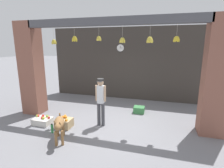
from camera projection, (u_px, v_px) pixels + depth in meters
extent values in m
plane|color=slate|center=(108.00, 125.00, 5.75)|extent=(60.00, 60.00, 0.00)
cube|color=#38332D|center=(127.00, 64.00, 8.24)|extent=(7.44, 0.12, 3.37)
cube|color=brown|center=(32.00, 69.00, 6.48)|extent=(0.70, 0.60, 3.37)
cube|color=brown|center=(217.00, 78.00, 4.84)|extent=(0.70, 0.60, 3.37)
cube|color=#4C4C51|center=(109.00, 21.00, 5.14)|extent=(5.54, 0.24, 0.24)
cylinder|color=#B2AD99|center=(53.00, 33.00, 5.73)|extent=(0.01, 0.01, 0.38)
ellipsoid|color=gold|center=(55.00, 42.00, 5.78)|extent=(0.12, 0.06, 0.18)
ellipsoid|color=gold|center=(55.00, 42.00, 5.82)|extent=(0.09, 0.11, 0.19)
ellipsoid|color=gold|center=(54.00, 42.00, 5.83)|extent=(0.09, 0.11, 0.19)
ellipsoid|color=gold|center=(53.00, 42.00, 5.80)|extent=(0.12, 0.06, 0.18)
ellipsoid|color=gold|center=(53.00, 42.00, 5.76)|extent=(0.09, 0.11, 0.19)
ellipsoid|color=gold|center=(54.00, 42.00, 5.75)|extent=(0.09, 0.11, 0.19)
cylinder|color=#B2AD99|center=(74.00, 31.00, 5.53)|extent=(0.01, 0.01, 0.29)
ellipsoid|color=yellow|center=(76.00, 39.00, 5.57)|extent=(0.13, 0.07, 0.20)
ellipsoid|color=yellow|center=(76.00, 39.00, 5.61)|extent=(0.10, 0.12, 0.20)
ellipsoid|color=yellow|center=(74.00, 39.00, 5.63)|extent=(0.10, 0.12, 0.20)
ellipsoid|color=yellow|center=(73.00, 39.00, 5.59)|extent=(0.13, 0.07, 0.20)
ellipsoid|color=yellow|center=(73.00, 39.00, 5.55)|extent=(0.10, 0.12, 0.20)
ellipsoid|color=yellow|center=(75.00, 39.00, 5.54)|extent=(0.10, 0.12, 0.20)
cylinder|color=#B2AD99|center=(99.00, 31.00, 5.32)|extent=(0.01, 0.01, 0.29)
ellipsoid|color=yellow|center=(100.00, 38.00, 5.35)|extent=(0.11, 0.06, 0.16)
ellipsoid|color=yellow|center=(100.00, 39.00, 5.40)|extent=(0.07, 0.10, 0.17)
ellipsoid|color=yellow|center=(98.00, 39.00, 5.39)|extent=(0.10, 0.09, 0.17)
ellipsoid|color=yellow|center=(98.00, 38.00, 5.35)|extent=(0.10, 0.09, 0.17)
ellipsoid|color=yellow|center=(99.00, 38.00, 5.32)|extent=(0.07, 0.10, 0.17)
cylinder|color=#B2AD99|center=(122.00, 31.00, 5.08)|extent=(0.01, 0.01, 0.35)
ellipsoid|color=yellow|center=(124.00, 40.00, 5.12)|extent=(0.12, 0.06, 0.18)
ellipsoid|color=yellow|center=(123.00, 40.00, 5.18)|extent=(0.06, 0.12, 0.18)
ellipsoid|color=yellow|center=(121.00, 40.00, 5.15)|extent=(0.12, 0.06, 0.18)
ellipsoid|color=yellow|center=(122.00, 40.00, 5.09)|extent=(0.06, 0.12, 0.18)
cylinder|color=#B2AD99|center=(150.00, 31.00, 4.92)|extent=(0.01, 0.01, 0.33)
ellipsoid|color=yellow|center=(152.00, 40.00, 4.96)|extent=(0.13, 0.07, 0.20)
ellipsoid|color=yellow|center=(151.00, 40.00, 5.00)|extent=(0.11, 0.12, 0.21)
ellipsoid|color=yellow|center=(149.00, 40.00, 5.02)|extent=(0.09, 0.13, 0.21)
ellipsoid|color=yellow|center=(148.00, 40.00, 5.00)|extent=(0.13, 0.10, 0.21)
ellipsoid|color=yellow|center=(148.00, 40.00, 4.96)|extent=(0.13, 0.10, 0.21)
ellipsoid|color=yellow|center=(149.00, 40.00, 4.93)|extent=(0.09, 0.13, 0.21)
ellipsoid|color=yellow|center=(151.00, 40.00, 4.93)|extent=(0.11, 0.12, 0.21)
cylinder|color=#B2AD99|center=(177.00, 30.00, 4.70)|extent=(0.01, 0.01, 0.32)
ellipsoid|color=yellow|center=(178.00, 39.00, 4.74)|extent=(0.12, 0.06, 0.18)
ellipsoid|color=yellow|center=(177.00, 39.00, 4.78)|extent=(0.09, 0.11, 0.19)
ellipsoid|color=yellow|center=(175.00, 39.00, 4.79)|extent=(0.09, 0.11, 0.19)
ellipsoid|color=yellow|center=(175.00, 39.00, 4.76)|extent=(0.12, 0.06, 0.18)
ellipsoid|color=yellow|center=(176.00, 39.00, 4.72)|extent=(0.09, 0.11, 0.19)
ellipsoid|color=yellow|center=(177.00, 39.00, 4.71)|extent=(0.09, 0.11, 0.19)
ellipsoid|color=olive|center=(59.00, 123.00, 4.70)|extent=(0.55, 0.71, 0.27)
cylinder|color=olive|center=(62.00, 138.00, 4.55)|extent=(0.07, 0.07, 0.41)
cylinder|color=olive|center=(56.00, 139.00, 4.52)|extent=(0.07, 0.07, 0.41)
cylinder|color=olive|center=(63.00, 129.00, 5.03)|extent=(0.07, 0.07, 0.41)
cylinder|color=olive|center=(58.00, 130.00, 5.00)|extent=(0.07, 0.07, 0.41)
ellipsoid|color=olive|center=(58.00, 127.00, 4.34)|extent=(0.27, 0.30, 0.18)
cone|color=brown|center=(60.00, 123.00, 4.33)|extent=(0.06, 0.06, 0.07)
cone|color=brown|center=(55.00, 123.00, 4.31)|extent=(0.06, 0.06, 0.07)
cylinder|color=olive|center=(60.00, 116.00, 5.05)|extent=(0.14, 0.20, 0.27)
cylinder|color=#424247|center=(103.00, 115.00, 5.61)|extent=(0.11, 0.11, 0.77)
cylinder|color=#424247|center=(99.00, 114.00, 5.65)|extent=(0.11, 0.11, 0.77)
cube|color=silver|center=(101.00, 94.00, 5.48)|extent=(0.20, 0.17, 0.57)
cylinder|color=tan|center=(105.00, 94.00, 5.44)|extent=(0.06, 0.06, 0.51)
cylinder|color=tan|center=(96.00, 93.00, 5.51)|extent=(0.06, 0.06, 0.51)
sphere|color=tan|center=(100.00, 82.00, 5.40)|extent=(0.20, 0.20, 0.20)
cylinder|color=#2D2D2D|center=(100.00, 80.00, 5.38)|extent=(0.20, 0.20, 0.07)
cube|color=#2D2D2D|center=(99.00, 81.00, 5.29)|extent=(0.17, 0.11, 0.01)
cube|color=tan|center=(64.00, 123.00, 5.56)|extent=(0.49, 0.40, 0.28)
sphere|color=orange|center=(60.00, 117.00, 5.57)|extent=(0.09, 0.09, 0.09)
sphere|color=orange|center=(65.00, 116.00, 5.67)|extent=(0.09, 0.09, 0.09)
sphere|color=orange|center=(61.00, 118.00, 5.49)|extent=(0.09, 0.09, 0.09)
sphere|color=orange|center=(66.00, 117.00, 5.59)|extent=(0.09, 0.09, 0.09)
sphere|color=orange|center=(60.00, 119.00, 5.40)|extent=(0.09, 0.09, 0.09)
sphere|color=orange|center=(66.00, 120.00, 5.36)|extent=(0.09, 0.09, 0.09)
sphere|color=orange|center=(58.00, 119.00, 5.41)|extent=(0.09, 0.09, 0.09)
sphere|color=orange|center=(64.00, 117.00, 5.60)|extent=(0.09, 0.09, 0.09)
sphere|color=orange|center=(63.00, 117.00, 5.59)|extent=(0.09, 0.09, 0.09)
cube|color=silver|center=(43.00, 121.00, 5.79)|extent=(0.58, 0.43, 0.20)
sphere|color=red|center=(49.00, 118.00, 5.72)|extent=(0.09, 0.09, 0.09)
sphere|color=red|center=(38.00, 116.00, 5.88)|extent=(0.09, 0.09, 0.09)
sphere|color=red|center=(42.00, 118.00, 5.72)|extent=(0.09, 0.09, 0.09)
sphere|color=red|center=(43.00, 116.00, 5.87)|extent=(0.09, 0.09, 0.09)
sphere|color=#99B238|center=(37.00, 116.00, 5.87)|extent=(0.09, 0.09, 0.09)
sphere|color=#99B238|center=(44.00, 118.00, 5.69)|extent=(0.09, 0.09, 0.09)
sphere|color=#99B238|center=(47.00, 116.00, 5.85)|extent=(0.09, 0.09, 0.09)
cube|color=#387A42|center=(139.00, 110.00, 6.74)|extent=(0.40, 0.34, 0.24)
cylinder|color=#38934C|center=(52.00, 129.00, 5.21)|extent=(0.07, 0.07, 0.26)
cylinder|color=black|center=(52.00, 124.00, 5.18)|extent=(0.04, 0.04, 0.03)
cylinder|color=black|center=(120.00, 48.00, 8.10)|extent=(0.35, 0.01, 0.35)
cylinder|color=white|center=(120.00, 48.00, 8.08)|extent=(0.33, 0.02, 0.33)
cube|color=black|center=(120.00, 47.00, 8.06)|extent=(0.01, 0.01, 0.09)
cube|color=black|center=(121.00, 48.00, 8.06)|extent=(0.13, 0.01, 0.01)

